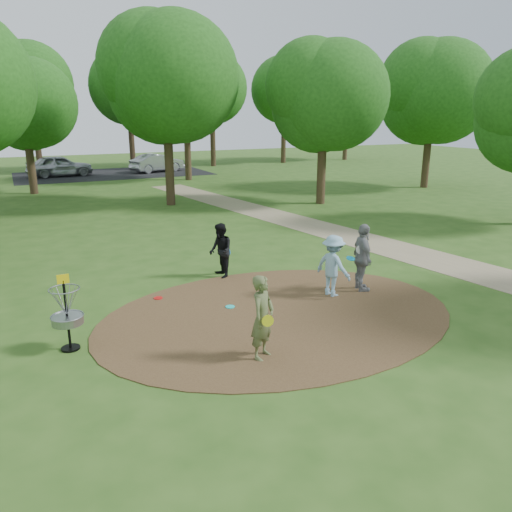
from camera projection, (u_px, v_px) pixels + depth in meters
name	position (u px, v px, depth m)	size (l,w,h in m)	color
ground	(279.00, 315.00, 11.44)	(100.00, 100.00, 0.00)	#2D5119
dirt_clearing	(279.00, 315.00, 11.43)	(8.40, 8.40, 0.02)	#47301C
footpath	(427.00, 258.00, 15.92)	(2.00, 40.00, 0.01)	#8C7A5B
parking_lot	(113.00, 174.00, 38.16)	(14.00, 8.00, 0.01)	black
player_observer_with_disc	(263.00, 318.00, 9.23)	(0.71, 0.67, 1.63)	#576138
player_throwing_with_disc	(333.00, 266.00, 12.45)	(1.06, 1.14, 1.57)	#87B1C9
player_walking_with_disc	(221.00, 251.00, 13.89)	(0.65, 0.78, 1.54)	black
player_waiting_with_disc	(362.00, 258.00, 12.77)	(0.73, 1.12, 1.77)	gray
disc_ground_cyan	(230.00, 307.00, 11.85)	(0.22, 0.22, 0.02)	#19CEC5
disc_ground_red	(158.00, 298.00, 12.40)	(0.22, 0.22, 0.02)	red
car_left	(60.00, 166.00, 36.29)	(1.83, 4.56, 1.55)	#9C9FA3
car_right	(157.00, 163.00, 39.18)	(1.48, 4.25, 1.40)	#9C9EA4
disc_golf_basket	(66.00, 307.00, 9.54)	(0.63, 0.63, 1.54)	black
tree_ring	(213.00, 92.00, 18.83)	(37.64, 45.77, 8.94)	#332316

